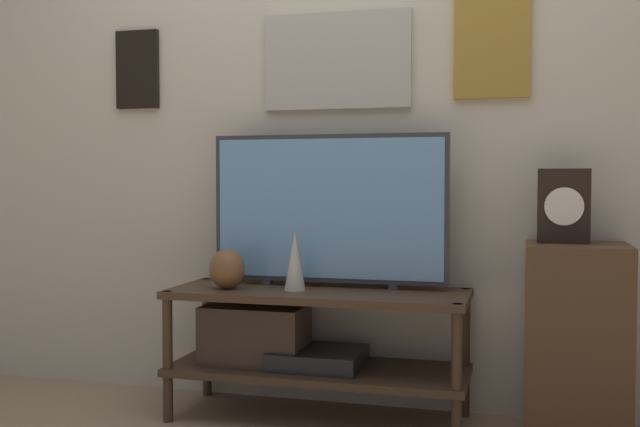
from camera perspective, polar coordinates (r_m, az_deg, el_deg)
The scene contains 7 objects.
wall_back at distance 3.26m, azimuth 1.18°, elevation 9.49°, with size 6.40×0.08×2.70m.
media_console at distance 3.07m, azimuth -1.91°, elevation -9.36°, with size 1.20×0.44×0.52m.
television at distance 3.07m, azimuth 0.66°, elevation 0.36°, with size 0.98×0.05×0.63m.
vase_urn_stoneware at distance 3.05m, azimuth -7.09°, elevation -4.22°, with size 0.15×0.12×0.16m.
vase_slim_bronze at distance 2.99m, azimuth -1.93°, elevation -3.65°, with size 0.08×0.08×0.23m.
side_table at distance 2.98m, azimuth 18.94°, elevation -9.19°, with size 0.37×0.35×0.73m.
mantel_clock at distance 2.96m, azimuth 18.06°, elevation 0.56°, with size 0.19×0.11×0.28m.
Camera 1 is at (0.80, -2.61, 0.96)m, focal length 42.00 mm.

